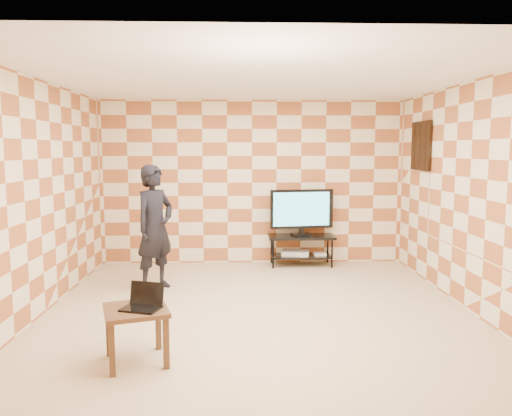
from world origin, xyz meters
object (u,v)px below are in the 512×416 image
object	(u,v)px
tv_stand	(301,243)
tv	(302,210)
side_table	(136,318)
person	(155,227)

from	to	relation	value
tv_stand	tv	xyz separation A→B (m)	(-0.00, -0.00, 0.55)
tv_stand	tv	bearing A→B (deg)	-97.85
side_table	person	bearing A→B (deg)	95.19
tv	side_table	xyz separation A→B (m)	(-1.94, -3.67, -0.51)
tv_stand	side_table	distance (m)	4.16
tv_stand	person	bearing A→B (deg)	-149.19
tv	side_table	bearing A→B (deg)	-117.86
side_table	tv_stand	bearing A→B (deg)	62.16
side_table	tv	bearing A→B (deg)	62.14
tv	side_table	size ratio (longest dim) A/B	1.53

